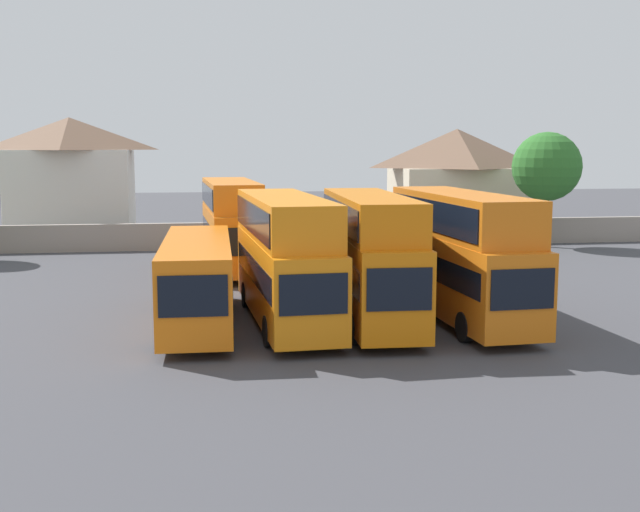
# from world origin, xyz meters

# --- Properties ---
(ground) EXTENTS (140.00, 140.00, 0.00)m
(ground) POSITION_xyz_m (0.00, 18.00, 0.00)
(ground) COLOR #424247
(depot_boundary_wall) EXTENTS (56.00, 0.50, 1.80)m
(depot_boundary_wall) POSITION_xyz_m (0.00, 23.23, 0.90)
(depot_boundary_wall) COLOR gray
(depot_boundary_wall) RESTS_ON ground
(bus_1) EXTENTS (2.76, 11.13, 3.36)m
(bus_1) POSITION_xyz_m (-5.19, 0.30, 1.92)
(bus_1) COLOR orange
(bus_1) RESTS_ON ground
(bus_2) EXTENTS (3.20, 11.39, 5.00)m
(bus_2) POSITION_xyz_m (-1.78, 0.26, 2.82)
(bus_2) COLOR orange
(bus_2) RESTS_ON ground
(bus_3) EXTENTS (2.83, 10.66, 5.04)m
(bus_3) POSITION_xyz_m (1.53, -0.17, 2.84)
(bus_3) COLOR orange
(bus_3) RESTS_ON ground
(bus_4) EXTENTS (3.19, 10.85, 5.10)m
(bus_4) POSITION_xyz_m (5.19, -0.28, 2.87)
(bus_4) COLOR orange
(bus_4) RESTS_ON ground
(bus_5) EXTENTS (3.13, 10.52, 5.01)m
(bus_5) POSITION_xyz_m (-3.37, 13.64, 2.82)
(bus_5) COLOR orange
(bus_5) RESTS_ON ground
(bus_6) EXTENTS (2.88, 11.25, 3.55)m
(bus_6) POSITION_xyz_m (0.55, 12.96, 2.02)
(bus_6) COLOR orange
(bus_6) RESTS_ON ground
(bus_7) EXTENTS (3.32, 11.91, 3.29)m
(bus_7) POSITION_xyz_m (2.59, 13.59, 1.89)
(bus_7) COLOR orange
(bus_7) RESTS_ON ground
(house_terrace_left) EXTENTS (9.06, 6.44, 8.93)m
(house_terrace_left) POSITION_xyz_m (-14.42, 30.44, 4.55)
(house_terrace_left) COLOR silver
(house_terrace_left) RESTS_ON ground
(house_terrace_centre) EXTENTS (9.85, 7.43, 8.17)m
(house_terrace_centre) POSITION_xyz_m (14.71, 29.89, 4.18)
(house_terrace_centre) COLOR beige
(house_terrace_centre) RESTS_ON ground
(tree_left_of_lot) EXTENTS (4.69, 4.69, 7.83)m
(tree_left_of_lot) POSITION_xyz_m (18.24, 21.23, 5.46)
(tree_left_of_lot) COLOR brown
(tree_left_of_lot) RESTS_ON ground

